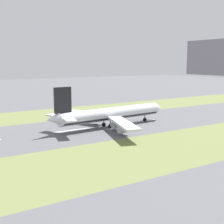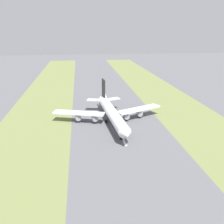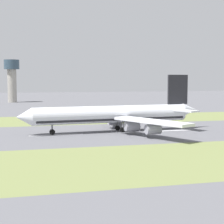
# 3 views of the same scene
# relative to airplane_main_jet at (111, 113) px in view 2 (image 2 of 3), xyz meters

# --- Properties ---
(ground_plane) EXTENTS (800.00, 800.00, 0.00)m
(ground_plane) POSITION_rel_airplane_main_jet_xyz_m (-2.89, -1.61, -6.02)
(ground_plane) COLOR #56565B
(grass_median_west) EXTENTS (40.00, 600.00, 0.01)m
(grass_median_west) POSITION_rel_airplane_main_jet_xyz_m (-47.89, -1.61, -6.02)
(grass_median_west) COLOR olive
(grass_median_west) RESTS_ON ground
(grass_median_east) EXTENTS (40.00, 600.00, 0.01)m
(grass_median_east) POSITION_rel_airplane_main_jet_xyz_m (42.11, -1.61, -6.02)
(grass_median_east) COLOR olive
(grass_median_east) RESTS_ON ground
(centreline_dash_near) EXTENTS (1.20, 18.00, 0.01)m
(centreline_dash_near) POSITION_rel_airplane_main_jet_xyz_m (-2.89, -58.10, -6.01)
(centreline_dash_near) COLOR silver
(centreline_dash_near) RESTS_ON ground
(centreline_dash_mid) EXTENTS (1.20, 18.00, 0.01)m
(centreline_dash_mid) POSITION_rel_airplane_main_jet_xyz_m (-2.89, -18.10, -6.01)
(centreline_dash_mid) COLOR silver
(centreline_dash_mid) RESTS_ON ground
(centreline_dash_far) EXTENTS (1.20, 18.00, 0.01)m
(centreline_dash_far) POSITION_rel_airplane_main_jet_xyz_m (-2.89, 21.90, -6.01)
(centreline_dash_far) COLOR silver
(centreline_dash_far) RESTS_ON ground
(airplane_main_jet) EXTENTS (63.92, 67.22, 20.20)m
(airplane_main_jet) POSITION_rel_airplane_main_jet_xyz_m (0.00, 0.00, 0.00)
(airplane_main_jet) COLOR silver
(airplane_main_jet) RESTS_ON ground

